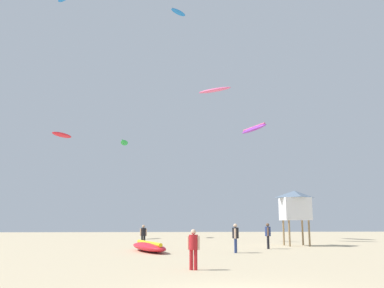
% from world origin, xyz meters
% --- Properties ---
extents(person_foreground, '(0.49, 0.35, 1.54)m').
position_xyz_m(person_foreground, '(-0.91, 5.92, 0.90)').
color(person_foreground, '#B21E23').
rests_on(person_foreground, ground).
extents(person_midground, '(0.48, 0.35, 1.57)m').
position_xyz_m(person_midground, '(-3.57, 20.26, 0.92)').
color(person_midground, black).
rests_on(person_midground, ground).
extents(person_left, '(0.38, 0.56, 1.70)m').
position_xyz_m(person_left, '(4.95, 17.65, 0.99)').
color(person_left, black).
rests_on(person_left, ground).
extents(person_right, '(0.38, 0.55, 1.70)m').
position_xyz_m(person_right, '(2.18, 14.34, 0.99)').
color(person_right, navy).
rests_on(person_right, ground).
extents(kite_grounded_near, '(3.03, 5.36, 0.66)m').
position_xyz_m(kite_grounded_near, '(-2.99, 15.57, 0.30)').
color(kite_grounded_near, red).
rests_on(kite_grounded_near, ground).
extents(lifeguard_tower, '(2.30, 2.30, 4.15)m').
position_xyz_m(lifeguard_tower, '(7.93, 20.87, 3.05)').
color(lifeguard_tower, '#8C704C').
rests_on(lifeguard_tower, ground).
extents(kite_aloft_0, '(2.04, 2.02, 0.39)m').
position_xyz_m(kite_aloft_0, '(-0.76, 32.84, 25.15)').
color(kite_aloft_0, blue).
extents(kite_aloft_1, '(1.02, 2.58, 0.56)m').
position_xyz_m(kite_aloft_1, '(-6.76, 36.48, 10.67)').
color(kite_aloft_1, green).
extents(kite_aloft_2, '(2.13, 3.11, 0.50)m').
position_xyz_m(kite_aloft_2, '(-13.25, 34.09, 11.00)').
color(kite_aloft_2, red).
extents(kite_aloft_3, '(3.39, 2.74, 0.52)m').
position_xyz_m(kite_aloft_3, '(2.60, 27.35, 14.22)').
color(kite_aloft_3, '#E5598C').
extents(kite_aloft_6, '(2.77, 4.49, 0.91)m').
position_xyz_m(kite_aloft_6, '(7.31, 31.81, 11.48)').
color(kite_aloft_6, purple).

